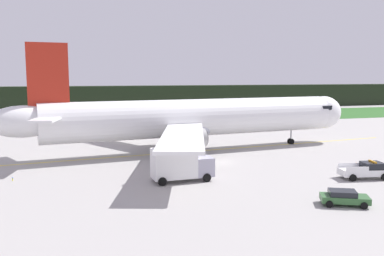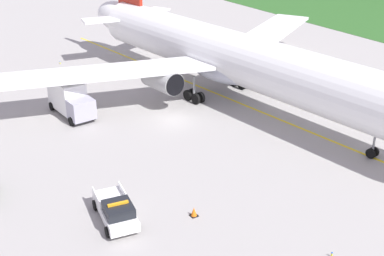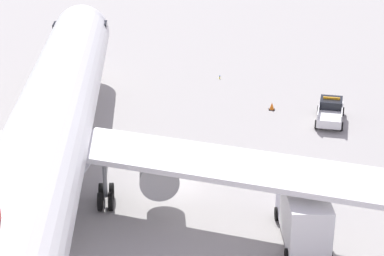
{
  "view_description": "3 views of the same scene",
  "coord_description": "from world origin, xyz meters",
  "px_view_note": "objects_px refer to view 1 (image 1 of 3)",
  "views": [
    {
      "loc": [
        -17.99,
        -49.75,
        11.15
      ],
      "look_at": [
        -1.41,
        7.04,
        3.64
      ],
      "focal_mm": 38.89,
      "sensor_mm": 36.0,
      "label": 1
    },
    {
      "loc": [
        40.4,
        -24.84,
        21.14
      ],
      "look_at": [
        9.0,
        -3.89,
        3.59
      ],
      "focal_mm": 47.89,
      "sensor_mm": 36.0,
      "label": 2
    },
    {
      "loc": [
        -43.0,
        -3.01,
        22.38
      ],
      "look_at": [
        3.98,
        -0.98,
        2.7
      ],
      "focal_mm": 63.83,
      "sensor_mm": 36.0,
      "label": 3
    }
  ],
  "objects_px": {
    "airliner": "(194,119)",
    "staff_car": "(344,197)",
    "ops_pickup_truck": "(366,170)",
    "catering_truck": "(180,164)",
    "apron_cone": "(356,165)"
  },
  "relations": [
    {
      "from": "airliner",
      "to": "apron_cone",
      "type": "xyz_separation_m",
      "value": [
        15.84,
        -16.02,
        -4.53
      ]
    },
    {
      "from": "staff_car",
      "to": "apron_cone",
      "type": "distance_m",
      "value": 16.25
    },
    {
      "from": "airliner",
      "to": "ops_pickup_truck",
      "type": "xyz_separation_m",
      "value": [
        13.32,
        -20.89,
        -3.96
      ]
    },
    {
      "from": "staff_car",
      "to": "airliner",
      "type": "bearing_deg",
      "value": 100.35
    },
    {
      "from": "airliner",
      "to": "staff_car",
      "type": "bearing_deg",
      "value": -79.65
    },
    {
      "from": "ops_pickup_truck",
      "to": "staff_car",
      "type": "xyz_separation_m",
      "value": [
        -8.16,
        -7.38,
        -0.2
      ]
    },
    {
      "from": "catering_truck",
      "to": "apron_cone",
      "type": "height_order",
      "value": "catering_truck"
    },
    {
      "from": "apron_cone",
      "to": "staff_car",
      "type": "bearing_deg",
      "value": -131.09
    },
    {
      "from": "catering_truck",
      "to": "ops_pickup_truck",
      "type": "bearing_deg",
      "value": -12.85
    },
    {
      "from": "staff_car",
      "to": "catering_truck",
      "type": "bearing_deg",
      "value": 134.17
    },
    {
      "from": "airliner",
      "to": "catering_truck",
      "type": "bearing_deg",
      "value": -111.2
    },
    {
      "from": "ops_pickup_truck",
      "to": "staff_car",
      "type": "bearing_deg",
      "value": -137.88
    },
    {
      "from": "airliner",
      "to": "ops_pickup_truck",
      "type": "distance_m",
      "value": 25.09
    },
    {
      "from": "airliner",
      "to": "ops_pickup_truck",
      "type": "bearing_deg",
      "value": -57.48
    },
    {
      "from": "staff_car",
      "to": "ops_pickup_truck",
      "type": "bearing_deg",
      "value": 42.12
    }
  ]
}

